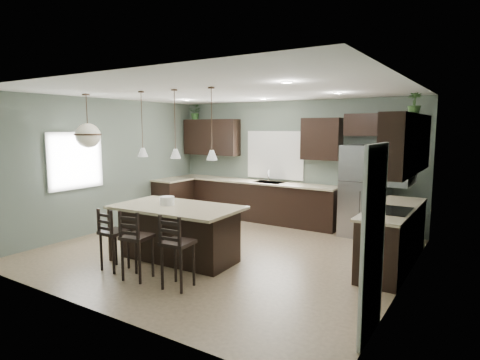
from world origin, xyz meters
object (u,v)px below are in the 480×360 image
at_px(serving_dish, 167,201).
at_px(bar_stool_center, 137,245).
at_px(refrigerator, 365,191).
at_px(bar_stool_right, 178,251).
at_px(bar_stool_left, 114,239).
at_px(plant_back_left, 196,112).
at_px(kitchen_island, 177,234).

height_order(serving_dish, bar_stool_center, serving_dish).
distance_m(refrigerator, bar_stool_center, 4.67).
bearing_deg(bar_stool_right, bar_stool_center, 179.35).
bearing_deg(bar_stool_center, bar_stool_right, -3.34).
distance_m(bar_stool_left, plant_back_left, 5.01).
xyz_separation_m(serving_dish, plant_back_left, (-2.08, 3.38, 1.59)).
bearing_deg(refrigerator, bar_stool_left, -123.79).
bearing_deg(serving_dish, bar_stool_center, -74.79).
bearing_deg(serving_dish, plant_back_left, 121.65).
relative_size(bar_stool_left, bar_stool_center, 0.95).
bearing_deg(plant_back_left, kitchen_island, -55.89).
height_order(bar_stool_left, bar_stool_right, bar_stool_right).
relative_size(bar_stool_center, bar_stool_right, 0.99).
relative_size(serving_dish, bar_stool_left, 0.24).
height_order(kitchen_island, bar_stool_right, bar_stool_right).
xyz_separation_m(kitchen_island, serving_dish, (-0.20, -0.01, 0.53)).
bearing_deg(bar_stool_right, bar_stool_left, 173.24).
height_order(refrigerator, serving_dish, refrigerator).
distance_m(kitchen_island, bar_stool_right, 1.14).
bearing_deg(bar_stool_right, plant_back_left, 119.70).
xyz_separation_m(kitchen_island, plant_back_left, (-2.28, 3.37, 2.12)).
distance_m(serving_dish, bar_stool_left, 1.03).
bearing_deg(refrigerator, plant_back_left, 178.11).
xyz_separation_m(bar_stool_left, plant_back_left, (-1.74, 4.21, 2.09)).
height_order(kitchen_island, plant_back_left, plant_back_left).
distance_m(serving_dish, plant_back_left, 4.28).
relative_size(serving_dish, plant_back_left, 0.65).
distance_m(serving_dish, bar_stool_right, 1.36).
relative_size(refrigerator, bar_stool_center, 1.79).
relative_size(kitchen_island, bar_stool_right, 1.99).
bearing_deg(plant_back_left, serving_dish, -58.35).
bearing_deg(plant_back_left, refrigerator, -1.89).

